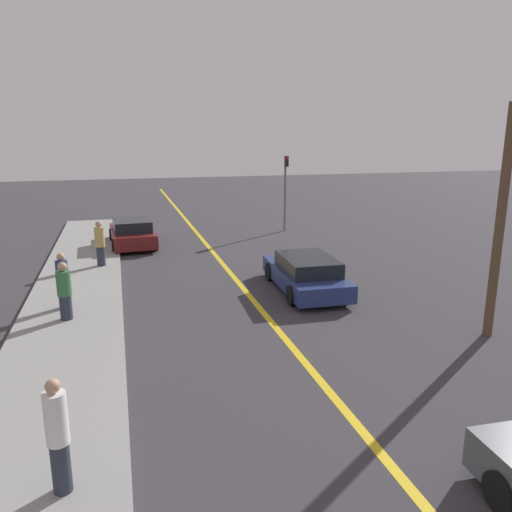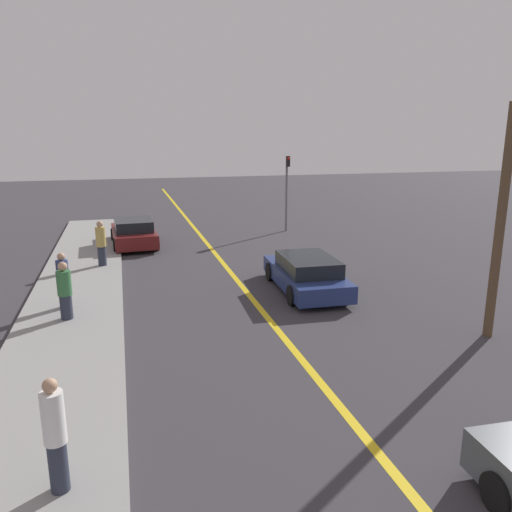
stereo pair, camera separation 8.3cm
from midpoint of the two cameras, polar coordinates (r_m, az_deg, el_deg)
The scene contains 10 objects.
road_center_line at distance 19.89m, azimuth -3.21°, elevation -1.37°, with size 0.20×60.00×0.01m.
sidewalk_left at distance 16.92m, azimuth -19.80°, elevation -4.75°, with size 2.91×30.50×0.12m.
car_ahead_center at distance 16.98m, azimuth 5.90°, elevation -2.03°, with size 2.13×4.56×1.23m.
car_far_distant at distance 24.26m, azimuth -13.71°, elevation 2.57°, with size 2.17×4.14×1.31m.
pedestrian_near_curb at distance 8.09m, azimuth -21.69°, elevation -18.50°, with size 0.32×0.32×1.79m.
pedestrian_mid_group at distance 14.93m, azimuth -20.87°, elevation -3.75°, with size 0.40×0.40×1.66m.
pedestrian_far_standing at distance 15.92m, azimuth -21.03°, elevation -2.61°, with size 0.35×0.35×1.68m.
pedestrian_by_sign at distance 20.51m, azimuth -17.17°, elevation 1.39°, with size 0.38×0.38×1.78m.
traffic_light at distance 27.09m, azimuth 3.64°, elevation 8.04°, with size 0.18×0.40×4.05m.
utility_pole at distance 13.99m, azimuth 26.29°, elevation 3.20°, with size 0.24×0.24×5.97m.
Camera 2 is at (-3.90, -0.80, 5.23)m, focal length 35.00 mm.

